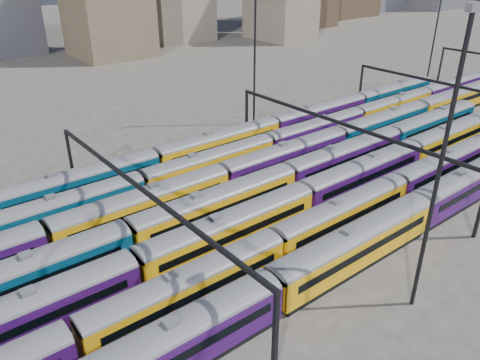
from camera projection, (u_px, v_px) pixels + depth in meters
ground at (284, 197)px, 60.44m from camera, size 500.00×500.00×0.00m
rake_0 at (355, 242)px, 46.03m from camera, size 109.76×3.21×5.42m
rake_1 at (397, 185)px, 57.58m from camera, size 121.42×2.96×4.98m
rake_2 at (363, 171)px, 60.81m from camera, size 108.43×3.17×5.35m
rake_3 at (217, 202)px, 53.24m from camera, size 109.93×3.22×5.43m
rake_4 at (339, 137)px, 71.58m from camera, size 132.16×3.22×5.44m
rake_5 at (210, 162)px, 63.72m from camera, size 145.33×3.04×5.11m
rake_6 at (156, 160)px, 64.05m from camera, size 130.02×3.17×5.35m
gantry_1 at (140, 196)px, 46.27m from camera, size 0.35×40.35×8.03m
gantry_2 at (340, 130)px, 63.00m from camera, size 0.35×40.35×8.03m
gantry_3 at (457, 92)px, 79.74m from camera, size 0.35×40.35×8.03m
mast_2 at (441, 163)px, 36.02m from camera, size 1.40×0.50×25.60m
mast_3 at (255, 46)px, 79.43m from camera, size 1.40×0.50×25.60m
mast_5 at (437, 22)px, 104.52m from camera, size 1.40×0.50×25.60m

